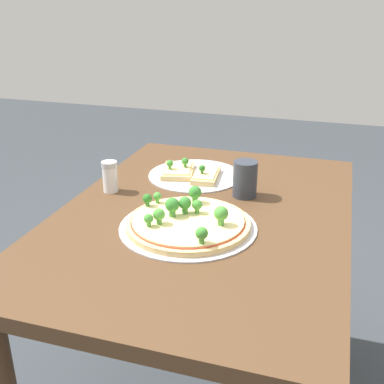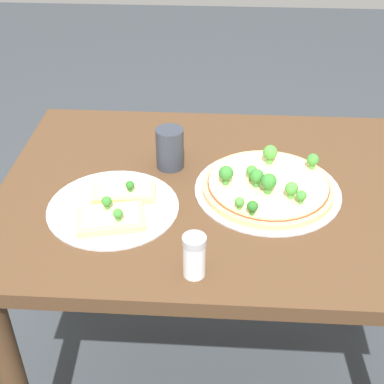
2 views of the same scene
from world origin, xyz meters
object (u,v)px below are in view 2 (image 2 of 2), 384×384
at_px(pizza_tray_slice, 115,207).
at_px(dining_table, 224,225).
at_px(pizza_tray_whole, 267,186).
at_px(drinking_cup, 170,148).
at_px(condiment_shaker, 194,256).

bearing_deg(pizza_tray_slice, dining_table, 23.98).
relative_size(dining_table, pizza_tray_slice, 3.62).
relative_size(pizza_tray_whole, drinking_cup, 3.29).
relative_size(drinking_cup, condiment_shaker, 1.14).
bearing_deg(dining_table, pizza_tray_whole, -7.38).
bearing_deg(pizza_tray_whole, condiment_shaker, -118.42).
bearing_deg(condiment_shaker, dining_table, 79.21).
height_order(pizza_tray_whole, drinking_cup, drinking_cup).
relative_size(pizza_tray_slice, condiment_shaker, 3.24).
xyz_separation_m(dining_table, pizza_tray_whole, (0.10, -0.01, 0.13)).
relative_size(dining_table, pizza_tray_whole, 3.13).
height_order(pizza_tray_whole, pizza_tray_slice, pizza_tray_whole).
xyz_separation_m(pizza_tray_whole, drinking_cup, (-0.23, 0.09, 0.04)).
height_order(drinking_cup, condiment_shaker, drinking_cup).
distance_m(dining_table, pizza_tray_whole, 0.16).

